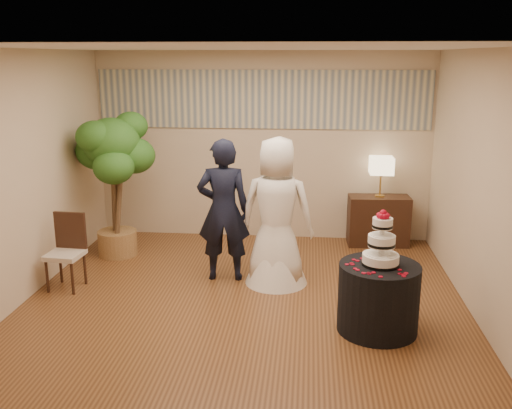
# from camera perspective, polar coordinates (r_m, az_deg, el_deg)

# --- Properties ---
(floor) EXTENTS (5.00, 5.00, 0.00)m
(floor) POSITION_cam_1_polar(r_m,az_deg,el_deg) (6.59, -1.21, -9.74)
(floor) COLOR brown
(floor) RESTS_ON ground
(ceiling) EXTENTS (5.00, 5.00, 0.00)m
(ceiling) POSITION_cam_1_polar(r_m,az_deg,el_deg) (6.00, -1.36, 15.41)
(ceiling) COLOR white
(ceiling) RESTS_ON wall_back
(wall_back) EXTENTS (5.00, 0.06, 2.80)m
(wall_back) POSITION_cam_1_polar(r_m,az_deg,el_deg) (8.59, 0.66, 5.81)
(wall_back) COLOR #C9B395
(wall_back) RESTS_ON ground
(wall_front) EXTENTS (5.00, 0.06, 2.80)m
(wall_front) POSITION_cam_1_polar(r_m,az_deg,el_deg) (3.77, -5.70, -5.92)
(wall_front) COLOR #C9B395
(wall_front) RESTS_ON ground
(wall_left) EXTENTS (0.06, 5.00, 2.80)m
(wall_left) POSITION_cam_1_polar(r_m,az_deg,el_deg) (6.89, -22.42, 2.49)
(wall_left) COLOR #C9B395
(wall_left) RESTS_ON ground
(wall_right) EXTENTS (0.06, 5.00, 2.80)m
(wall_right) POSITION_cam_1_polar(r_m,az_deg,el_deg) (6.36, 21.70, 1.63)
(wall_right) COLOR #C9B395
(wall_right) RESTS_ON ground
(mural_border) EXTENTS (4.90, 0.02, 0.85)m
(mural_border) POSITION_cam_1_polar(r_m,az_deg,el_deg) (8.49, 0.66, 10.46)
(mural_border) COLOR #9A9B8C
(mural_border) RESTS_ON wall_back
(groom) EXTENTS (0.68, 0.47, 1.77)m
(groom) POSITION_cam_1_polar(r_m,az_deg,el_deg) (6.99, -3.27, -0.57)
(groom) COLOR black
(groom) RESTS_ON floor
(bride) EXTENTS (0.98, 0.88, 1.81)m
(bride) POSITION_cam_1_polar(r_m,az_deg,el_deg) (6.84, 2.09, -0.72)
(bride) COLOR white
(bride) RESTS_ON floor
(cake_table) EXTENTS (1.00, 1.00, 0.71)m
(cake_table) POSITION_cam_1_polar(r_m,az_deg,el_deg) (5.95, 12.13, -9.12)
(cake_table) COLOR black
(cake_table) RESTS_ON floor
(wedding_cake) EXTENTS (0.37, 0.37, 0.57)m
(wedding_cake) POSITION_cam_1_polar(r_m,az_deg,el_deg) (5.73, 12.47, -3.26)
(wedding_cake) COLOR white
(wedding_cake) RESTS_ON cake_table
(console) EXTENTS (0.90, 0.44, 0.73)m
(console) POSITION_cam_1_polar(r_m,az_deg,el_deg) (8.59, 12.13, -1.59)
(console) COLOR black
(console) RESTS_ON floor
(table_lamp) EXTENTS (0.33, 0.33, 0.58)m
(table_lamp) POSITION_cam_1_polar(r_m,az_deg,el_deg) (8.43, 12.37, 2.70)
(table_lamp) COLOR #CBB386
(table_lamp) RESTS_ON console
(ficus_tree) EXTENTS (1.10, 1.10, 2.03)m
(ficus_tree) POSITION_cam_1_polar(r_m,az_deg,el_deg) (8.04, -14.01, 1.97)
(ficus_tree) COLOR #2B5F1E
(ficus_tree) RESTS_ON floor
(side_chair) EXTENTS (0.45, 0.47, 0.90)m
(side_chair) POSITION_cam_1_polar(r_m,az_deg,el_deg) (7.17, -18.59, -4.59)
(side_chair) COLOR black
(side_chair) RESTS_ON floor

